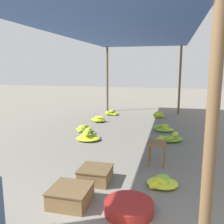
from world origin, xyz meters
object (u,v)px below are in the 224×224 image
(stool, at_px, (157,146))
(banana_pile_left_2, at_px, (84,129))
(banana_pile_right_1, at_px, (162,182))
(banana_pile_right_0, at_px, (164,129))
(crate_mid, at_px, (71,196))
(banana_pile_left_3, at_px, (98,120))
(banana_pile_left_0, at_px, (88,136))
(crate_near, at_px, (95,175))
(banana_pile_right_3, at_px, (159,115))
(banana_pile_right_2, at_px, (169,139))
(banana_pile_left_1, at_px, (112,113))
(basin_black, at_px, (129,207))

(stool, xyz_separation_m, banana_pile_left_2, (-2.07, 1.86, -0.27))
(banana_pile_right_1, bearing_deg, banana_pile_right_0, 91.64)
(stool, relative_size, crate_mid, 0.84)
(banana_pile_left_3, distance_m, banana_pile_right_1, 4.55)
(banana_pile_right_0, bearing_deg, banana_pile_left_3, 162.35)
(banana_pile_left_2, bearing_deg, banana_pile_left_0, -63.69)
(banana_pile_right_0, height_order, crate_near, crate_near)
(crate_mid, bearing_deg, stool, 58.30)
(banana_pile_left_2, relative_size, banana_pile_right_0, 0.81)
(banana_pile_right_3, distance_m, crate_near, 5.32)
(stool, bearing_deg, banana_pile_right_2, 82.08)
(banana_pile_right_2, bearing_deg, banana_pile_right_3, 98.21)
(banana_pile_right_2, bearing_deg, banana_pile_left_1, 126.17)
(banana_pile_left_3, height_order, banana_pile_right_2, banana_pile_right_2)
(banana_pile_right_3, bearing_deg, banana_pile_left_1, 178.00)
(banana_pile_right_2, bearing_deg, basin_black, -97.89)
(banana_pile_left_1, distance_m, banana_pile_left_3, 1.29)
(banana_pile_right_1, bearing_deg, banana_pile_left_1, 111.28)
(banana_pile_left_1, bearing_deg, crate_near, -79.01)
(banana_pile_right_0, distance_m, crate_near, 3.52)
(banana_pile_right_2, bearing_deg, stool, -97.92)
(banana_pile_right_3, bearing_deg, banana_pile_left_2, -126.69)
(stool, xyz_separation_m, banana_pile_left_3, (-2.06, 3.15, -0.27))
(banana_pile_left_2, height_order, banana_pile_right_0, banana_pile_right_0)
(banana_pile_right_1, relative_size, banana_pile_right_2, 0.70)
(stool, distance_m, banana_pile_right_2, 1.56)
(banana_pile_left_3, relative_size, banana_pile_right_2, 0.75)
(banana_pile_left_1, bearing_deg, banana_pile_left_0, -86.75)
(banana_pile_right_0, height_order, banana_pile_right_3, banana_pile_right_3)
(basin_black, bearing_deg, banana_pile_right_1, 65.69)
(basin_black, height_order, crate_near, crate_near)
(banana_pile_left_0, xyz_separation_m, banana_pile_right_3, (1.53, 3.19, 0.00))
(banana_pile_left_0, height_order, banana_pile_right_1, banana_pile_left_0)
(banana_pile_right_3, bearing_deg, basin_black, -90.25)
(banana_pile_right_3, height_order, crate_near, crate_near)
(banana_pile_left_3, relative_size, crate_near, 1.03)
(banana_pile_left_0, height_order, banana_pile_left_2, banana_pile_left_0)
(banana_pile_left_2, relative_size, banana_pile_right_1, 1.03)
(banana_pile_left_1, xyz_separation_m, banana_pile_right_1, (2.05, -5.26, -0.01))
(crate_near, bearing_deg, banana_pile_left_3, 106.18)
(banana_pile_right_0, bearing_deg, banana_pile_left_1, 135.13)
(banana_pile_right_1, xyz_separation_m, crate_near, (-1.01, -0.08, 0.05))
(stool, xyz_separation_m, banana_pile_right_3, (-0.20, 4.37, -0.25))
(banana_pile_left_1, bearing_deg, banana_pile_left_3, -96.32)
(banana_pile_left_0, bearing_deg, banana_pile_right_1, -47.15)
(banana_pile_left_1, xyz_separation_m, banana_pile_right_3, (1.72, -0.06, 0.02))
(banana_pile_right_1, bearing_deg, banana_pile_left_3, 118.81)
(banana_pile_left_3, relative_size, banana_pile_right_0, 0.85)
(banana_pile_right_2, relative_size, crate_mid, 1.29)
(basin_black, relative_size, banana_pile_right_0, 1.04)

